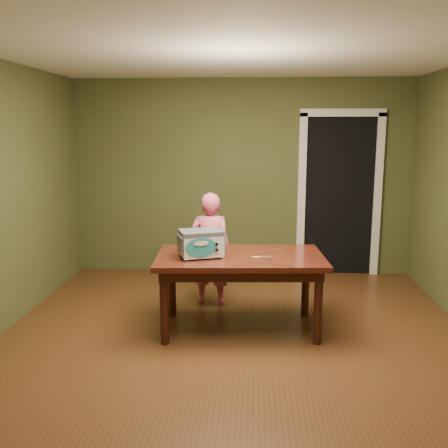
% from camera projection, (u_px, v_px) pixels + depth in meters
% --- Properties ---
extents(floor, '(5.00, 5.00, 0.00)m').
position_uv_depth(floor, '(234.00, 348.00, 4.49)').
color(floor, '#523417').
rests_on(floor, ground).
extents(room_shell, '(4.52, 5.02, 2.61)m').
position_uv_depth(room_shell, '(235.00, 158.00, 4.17)').
color(room_shell, '#4B542C').
rests_on(room_shell, ground).
extents(doorway, '(1.10, 0.66, 2.25)m').
position_uv_depth(doorway, '(336.00, 194.00, 6.94)').
color(doorway, black).
rests_on(doorway, ground).
extents(dining_table, '(1.65, 1.00, 0.75)m').
position_uv_depth(dining_table, '(240.00, 265.00, 4.81)').
color(dining_table, black).
rests_on(dining_table, floor).
extents(toy_oven, '(0.48, 0.39, 0.26)m').
position_uv_depth(toy_oven, '(201.00, 243.00, 4.71)').
color(toy_oven, '#4C4F54').
rests_on(toy_oven, dining_table).
extents(baking_pan, '(0.10, 0.10, 0.02)m').
position_uv_depth(baking_pan, '(266.00, 258.00, 4.65)').
color(baking_pan, silver).
rests_on(baking_pan, dining_table).
extents(spatula, '(0.18, 0.04, 0.01)m').
position_uv_depth(spatula, '(261.00, 257.00, 4.72)').
color(spatula, '#EFC067').
rests_on(spatula, dining_table).
extents(child, '(0.49, 0.35, 1.27)m').
position_uv_depth(child, '(210.00, 249.00, 5.51)').
color(child, '#DF5C7F').
rests_on(child, floor).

